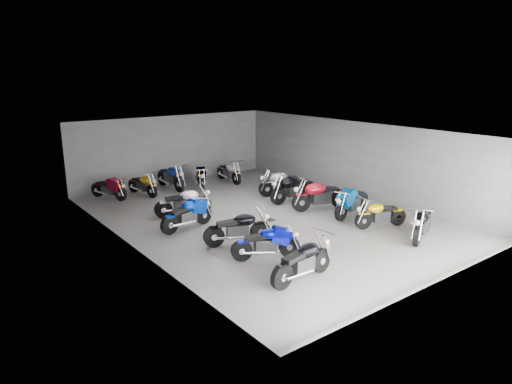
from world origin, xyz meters
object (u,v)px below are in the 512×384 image
Objects in this scene: motorcycle_left_a at (303,261)px; motorcycle_back_c at (171,177)px; motorcycle_back_a at (109,188)px; motorcycle_back_b at (143,184)px; motorcycle_right_d at (320,195)px; motorcycle_back_d at (200,176)px; motorcycle_left_b at (267,243)px; motorcycle_right_a at (422,223)px; motorcycle_left_e at (188,214)px; motorcycle_right_f at (283,183)px; motorcycle_right_c at (352,202)px; drain_grate at (270,220)px; motorcycle_right_b at (380,214)px; motorcycle_left_f at (184,202)px; motorcycle_back_e at (229,172)px; motorcycle_left_c at (238,228)px; motorcycle_right_e at (293,188)px.

motorcycle_left_a is 0.93× the size of motorcycle_back_c.
motorcycle_back_a is 0.95× the size of motorcycle_back_b.
motorcycle_right_d reaches higher than motorcycle_back_d.
motorcycle_left_a is 1.14× the size of motorcycle_left_b.
motorcycle_back_b is at bearing 2.37° from motorcycle_right_a.
motorcycle_left_e is at bearing 67.37° from motorcycle_back_c.
motorcycle_left_a is 8.33m from motorcycle_right_f.
motorcycle_left_a is at bearing 79.83° from motorcycle_back_c.
motorcycle_back_c is at bearing -5.10° from motorcycle_right_a.
motorcycle_right_c is at bearing 130.62° from motorcycle_back_d.
motorcycle_left_e is 1.03× the size of motorcycle_right_a.
motorcycle_back_a is at bearing -22.65° from motorcycle_back_b.
drain_grate is 0.15× the size of motorcycle_left_e.
motorcycle_left_a is (-2.41, -4.32, 0.51)m from drain_grate.
motorcycle_right_a is 1.08× the size of motorcycle_right_b.
motorcycle_right_f is (4.84, -0.00, 0.03)m from motorcycle_left_f.
motorcycle_left_f is 1.01× the size of motorcycle_back_e.
drain_grate is 0.15× the size of motorcycle_left_c.
motorcycle_back_e is at bearing 26.83° from motorcycle_right_f.
motorcycle_back_d is (1.26, -0.46, -0.05)m from motorcycle_back_c.
motorcycle_right_f is at bearing 101.64° from motorcycle_back_e.
motorcycle_left_b reaches higher than motorcycle_right_b.
motorcycle_right_f reaches higher than motorcycle_left_b.
motorcycle_right_e is (4.58, 2.60, 0.05)m from motorcycle_left_c.
motorcycle_right_c reaches higher than motorcycle_right_a.
motorcycle_back_c is (-3.27, 9.20, 0.08)m from motorcycle_right_b.
motorcycle_left_a is 6.32m from motorcycle_right_d.
motorcycle_back_a is at bearing -151.13° from motorcycle_left_c.
motorcycle_left_a reaches higher than motorcycle_right_b.
motorcycle_right_a reaches higher than motorcycle_right_b.
motorcycle_right_d is (-0.33, 4.26, 0.06)m from motorcycle_right_a.
motorcycle_right_c is at bearing -171.03° from motorcycle_right_e.
motorcycle_back_c reaches higher than motorcycle_right_a.
motorcycle_back_b is at bearing 173.88° from motorcycle_left_a.
motorcycle_left_c is at bearing 75.03° from motorcycle_right_c.
motorcycle_left_e is at bearing 160.73° from drain_grate.
motorcycle_right_f reaches higher than motorcycle_left_e.
motorcycle_right_a is at bearing -160.45° from motorcycle_right_f.
motorcycle_right_d reaches higher than drain_grate.
motorcycle_right_c is at bearing -27.36° from drain_grate.
motorcycle_back_e reaches higher than motorcycle_right_b.
motorcycle_back_d reaches higher than motorcycle_right_b.
motorcycle_left_f is at bearing 40.02° from motorcycle_right_c.
motorcycle_back_e reaches higher than drain_grate.
drain_grate is 0.13× the size of motorcycle_right_e.
motorcycle_back_b is at bearing 19.63° from motorcycle_back_d.
motorcycle_back_e is at bearing 21.87° from motorcycle_right_b.
motorcycle_right_a is at bearing 36.32° from motorcycle_left_e.
motorcycle_left_e is 0.90× the size of motorcycle_right_d.
motorcycle_back_a is (-6.36, 7.75, -0.07)m from motorcycle_right_c.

